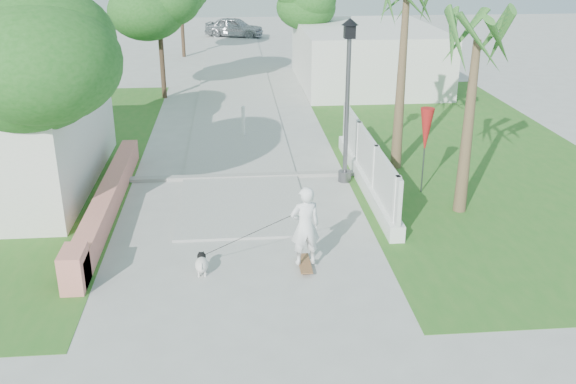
{
  "coord_description": "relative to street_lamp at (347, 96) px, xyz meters",
  "views": [
    {
      "loc": [
        -0.15,
        -11.04,
        6.37
      ],
      "look_at": [
        1.01,
        2.08,
        1.1
      ],
      "focal_mm": 40.0,
      "sensor_mm": 36.0,
      "label": 1
    }
  ],
  "objects": [
    {
      "name": "path_strip",
      "position": [
        -2.9,
        14.5,
        -2.4
      ],
      "size": [
        3.2,
        36.0,
        0.06
      ],
      "primitive_type": "cube",
      "color": "#B7B7B2",
      "rests_on": "ground"
    },
    {
      "name": "skateboarder",
      "position": [
        -1.92,
        -4.89,
        -1.53
      ],
      "size": [
        2.44,
        0.9,
        1.78
      ],
      "rotation": [
        0.0,
        0.0,
        3.29
      ],
      "color": "brown",
      "rests_on": "ground"
    },
    {
      "name": "tree_left_near",
      "position": [
        -7.38,
        -2.52,
        1.4
      ],
      "size": [
        3.6,
        3.6,
        5.28
      ],
      "color": "#4C3826",
      "rests_on": "ground"
    },
    {
      "name": "pink_wall",
      "position": [
        -6.2,
        -1.95,
        -2.11
      ],
      "size": [
        0.45,
        8.2,
        0.8
      ],
      "color": "#E38774",
      "rests_on": "ground"
    },
    {
      "name": "building_right",
      "position": [
        3.1,
        12.5,
        -1.13
      ],
      "size": [
        6.0,
        8.0,
        2.6
      ],
      "primitive_type": "cube",
      "color": "silver",
      "rests_on": "ground"
    },
    {
      "name": "street_lamp",
      "position": [
        0.0,
        0.0,
        0.0
      ],
      "size": [
        0.44,
        0.44,
        4.44
      ],
      "color": "#59595E",
      "rests_on": "ground"
    },
    {
      "name": "palm_near",
      "position": [
        2.5,
        -2.3,
        1.53
      ],
      "size": [
        1.8,
        1.8,
        4.7
      ],
      "color": "brown",
      "rests_on": "ground"
    },
    {
      "name": "tree_path_left",
      "position": [
        -5.88,
        10.48,
        1.39
      ],
      "size": [
        3.4,
        3.4,
        5.23
      ],
      "color": "#4C3826",
      "rests_on": "ground"
    },
    {
      "name": "patio_umbrella",
      "position": [
        1.9,
        -1.0,
        -0.74
      ],
      "size": [
        0.36,
        0.36,
        2.3
      ],
      "color": "#59595E",
      "rests_on": "ground"
    },
    {
      "name": "parked_car",
      "position": [
        -2.75,
        27.8,
        -1.76
      ],
      "size": [
        4.19,
        2.77,
        1.33
      ],
      "primitive_type": "imported",
      "rotation": [
        0.0,
        0.0,
        1.23
      ],
      "color": "#999AA0",
      "rests_on": "ground"
    },
    {
      "name": "lattice_fence",
      "position": [
        0.5,
        -0.5,
        -1.88
      ],
      "size": [
        0.35,
        7.0,
        1.5
      ],
      "color": "white",
      "rests_on": "ground"
    },
    {
      "name": "tree_path_right",
      "position": [
        0.32,
        14.48,
        1.07
      ],
      "size": [
        3.0,
        3.0,
        4.79
      ],
      "color": "#4C3826",
      "rests_on": "ground"
    },
    {
      "name": "tree_left_mid",
      "position": [
        -8.38,
        2.98,
        1.07
      ],
      "size": [
        3.2,
        3.2,
        4.85
      ],
      "color": "#4C3826",
      "rests_on": "ground"
    },
    {
      "name": "grass_right",
      "position": [
        4.1,
        2.5,
        -2.42
      ],
      "size": [
        8.0,
        20.0,
        0.01
      ],
      "primitive_type": "cube",
      "color": "#2C6A21",
      "rests_on": "ground"
    },
    {
      "name": "grass_left",
      "position": [
        -9.9,
        2.5,
        -2.42
      ],
      "size": [
        8.0,
        20.0,
        0.01
      ],
      "primitive_type": "cube",
      "color": "#2C6A21",
      "rests_on": "ground"
    },
    {
      "name": "dog",
      "position": [
        -3.78,
        -4.96,
        -2.2
      ],
      "size": [
        0.28,
        0.6,
        0.41
      ],
      "rotation": [
        0.0,
        0.0,
        0.03
      ],
      "color": "white",
      "rests_on": "ground"
    },
    {
      "name": "bollard",
      "position": [
        -2.7,
        4.5,
        -1.84
      ],
      "size": [
        0.14,
        0.14,
        1.09
      ],
      "color": "white",
      "rests_on": "ground"
    },
    {
      "name": "palm_far",
      "position": [
        1.7,
        1.0,
        2.06
      ],
      "size": [
        1.8,
        1.8,
        5.3
      ],
      "color": "brown",
      "rests_on": "ground"
    },
    {
      "name": "curb",
      "position": [
        -2.9,
        0.5,
        -2.38
      ],
      "size": [
        6.5,
        0.25,
        0.1
      ],
      "primitive_type": "cube",
      "color": "#999993",
      "rests_on": "ground"
    },
    {
      "name": "ground",
      "position": [
        -2.9,
        -5.5,
        -2.43
      ],
      "size": [
        90.0,
        90.0,
        0.0
      ],
      "primitive_type": "plane",
      "color": "#B7B7B2",
      "rests_on": "ground"
    }
  ]
}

